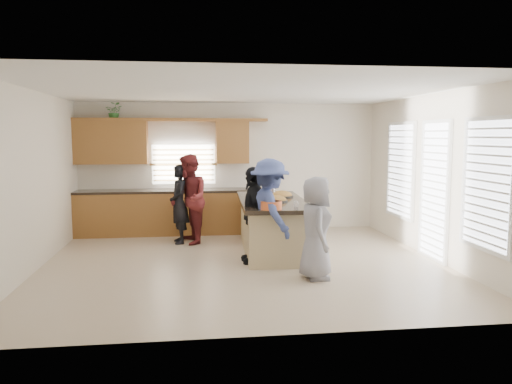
{
  "coord_description": "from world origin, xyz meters",
  "views": [
    {
      "loc": [
        -0.81,
        -7.98,
        2.09
      ],
      "look_at": [
        0.25,
        0.29,
        1.15
      ],
      "focal_mm": 35.0,
      "sensor_mm": 36.0,
      "label": 1
    }
  ],
  "objects": [
    {
      "name": "platter_mid",
      "position": [
        0.85,
        1.2,
        0.98
      ],
      "size": [
        0.43,
        0.43,
        0.17
      ],
      "color": "black",
      "rests_on": "island"
    },
    {
      "name": "island",
      "position": [
        0.61,
        0.81,
        0.45
      ],
      "size": [
        1.27,
        2.75,
        0.95
      ],
      "rotation": [
        0.0,
        0.0,
        -0.04
      ],
      "color": "tan",
      "rests_on": "ground"
    },
    {
      "name": "plate_stack",
      "position": [
        0.59,
        1.88,
        0.97
      ],
      "size": [
        0.25,
        0.25,
        0.05
      ],
      "primitive_type": "cylinder",
      "color": "#C996DA",
      "rests_on": "island"
    },
    {
      "name": "flower_vase",
      "position": [
        0.82,
        2.05,
        1.17
      ],
      "size": [
        0.14,
        0.14,
        0.41
      ],
      "color": "silver",
      "rests_on": "island"
    },
    {
      "name": "woman_left_mid",
      "position": [
        -0.89,
        1.66,
        0.87
      ],
      "size": [
        0.81,
        0.96,
        1.75
      ],
      "primitive_type": "imported",
      "rotation": [
        0.0,
        0.0,
        -1.37
      ],
      "color": "maroon",
      "rests_on": "ground"
    },
    {
      "name": "platter_front",
      "position": [
        0.63,
        0.54,
        0.98
      ],
      "size": [
        0.4,
        0.4,
        0.16
      ],
      "color": "black",
      "rests_on": "island"
    },
    {
      "name": "clear_cup",
      "position": [
        0.83,
        -0.21,
        1.0
      ],
      "size": [
        0.07,
        0.07,
        0.1
      ],
      "primitive_type": "cylinder",
      "color": "white",
      "rests_on": "island"
    },
    {
      "name": "woman_left_front",
      "position": [
        0.17,
        0.09,
        0.8
      ],
      "size": [
        0.42,
        0.95,
        1.59
      ],
      "primitive_type": "imported",
      "rotation": [
        0.0,
        0.0,
        -1.54
      ],
      "color": "black",
      "rests_on": "ground"
    },
    {
      "name": "woman_right_back",
      "position": [
        0.4,
        -0.23,
        0.87
      ],
      "size": [
        0.94,
        1.26,
        1.74
      ],
      "primitive_type": "imported",
      "rotation": [
        0.0,
        0.0,
        1.86
      ],
      "color": "#3A4880",
      "rests_on": "ground"
    },
    {
      "name": "potted_plant",
      "position": [
        -2.41,
        2.82,
        2.59
      ],
      "size": [
        0.38,
        0.35,
        0.38
      ],
      "primitive_type": "imported",
      "rotation": [
        0.0,
        0.0,
        -0.16
      ],
      "color": "#357B31",
      "rests_on": "back_cabinetry"
    },
    {
      "name": "woman_left_back",
      "position": [
        -1.08,
        1.74,
        0.77
      ],
      "size": [
        0.46,
        0.62,
        1.54
      ],
      "primitive_type": "imported",
      "rotation": [
        0.0,
        0.0,
        -1.41
      ],
      "color": "black",
      "rests_on": "ground"
    },
    {
      "name": "back_cabinetry",
      "position": [
        -1.47,
        2.73,
        0.91
      ],
      "size": [
        4.08,
        0.66,
        2.46
      ],
      "color": "#94582B",
      "rests_on": "ground"
    },
    {
      "name": "salad_bowl",
      "position": [
        0.4,
        -0.38,
        1.02
      ],
      "size": [
        0.33,
        0.33,
        0.13
      ],
      "color": "orange",
      "rests_on": "island"
    },
    {
      "name": "floor",
      "position": [
        0.0,
        0.0,
        0.0
      ],
      "size": [
        6.5,
        6.5,
        0.0
      ],
      "primitive_type": "plane",
      "color": "#C1AA8F",
      "rests_on": "ground"
    },
    {
      "name": "right_wall_glazing",
      "position": [
        3.22,
        -0.13,
        1.34
      ],
      "size": [
        0.06,
        4.0,
        2.25
      ],
      "color": "white",
      "rests_on": "ground"
    },
    {
      "name": "platter_back",
      "position": [
        0.36,
        1.2,
        0.98
      ],
      "size": [
        0.36,
        0.36,
        0.15
      ],
      "color": "black",
      "rests_on": "island"
    },
    {
      "name": "woman_right_front",
      "position": [
        0.97,
        -0.97,
        0.75
      ],
      "size": [
        0.53,
        0.77,
        1.51
      ],
      "primitive_type": "imported",
      "rotation": [
        0.0,
        0.0,
        1.49
      ],
      "color": "gray",
      "rests_on": "ground"
    },
    {
      "name": "room_shell",
      "position": [
        0.0,
        0.0,
        1.9
      ],
      "size": [
        6.52,
        6.02,
        2.81
      ],
      "color": "silver",
      "rests_on": "ground"
    }
  ]
}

